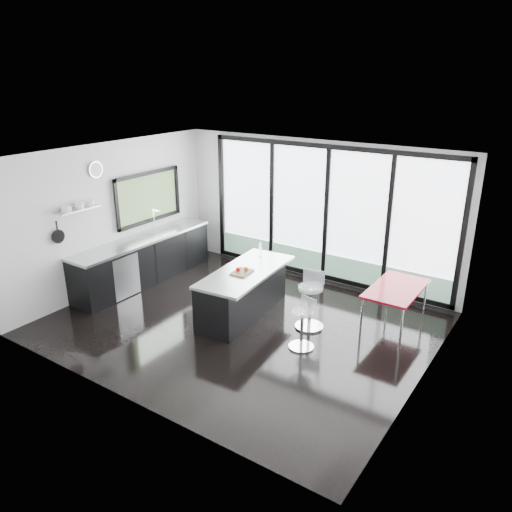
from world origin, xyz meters
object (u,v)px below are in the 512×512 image
Objects in this scene: island at (243,292)px; bar_stool_far at (310,307)px; red_table at (394,307)px; bar_stool_near at (302,329)px.

bar_stool_far is (1.19, 0.22, -0.05)m from island.
red_table is (2.33, 1.05, -0.08)m from island.
island is 1.47m from bar_stool_near.
bar_stool_far reaches higher than red_table.
red_table is at bearing 24.18° from island.
bar_stool_far is (-0.21, 0.64, 0.06)m from bar_stool_near.
bar_stool_far is at bearing 121.97° from bar_stool_near.
island is at bearing 177.32° from bar_stool_near.
bar_stool_near is at bearing -82.15° from bar_stool_far.
island is 2.56m from red_table.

